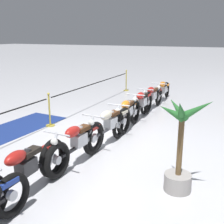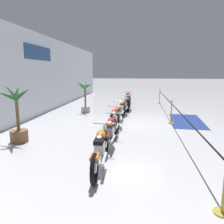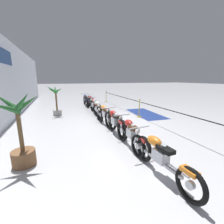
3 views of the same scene
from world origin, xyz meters
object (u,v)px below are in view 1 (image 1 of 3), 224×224
(motorcycle_orange_0, at_px, (163,90))
(motorcycle_cream_4, at_px, (110,126))
(motorcycle_orange_3, at_px, (127,114))
(motorcycle_red_1, at_px, (152,97))
(motorcycle_red_6, at_px, (24,172))
(stanchion_mid_left, at_px, (50,115))
(floor_banner, at_px, (17,128))
(motorcycle_red_5, at_px, (78,144))
(potted_palm_right_of_row, at_px, (181,149))
(motorcycle_red_2, at_px, (142,104))
(stanchion_far_left, at_px, (76,93))

(motorcycle_orange_0, relative_size, motorcycle_cream_4, 1.00)
(motorcycle_orange_3, xyz_separation_m, motorcycle_cream_4, (1.25, 0.02, -0.00))
(motorcycle_red_1, height_order, motorcycle_cream_4, motorcycle_cream_4)
(motorcycle_red_6, bearing_deg, motorcycle_orange_0, 178.25)
(stanchion_mid_left, height_order, floor_banner, stanchion_mid_left)
(motorcycle_red_5, bearing_deg, potted_palm_right_of_row, 85.35)
(motorcycle_cream_4, distance_m, stanchion_mid_left, 2.36)
(stanchion_mid_left, bearing_deg, potted_palm_right_of_row, 64.78)
(motorcycle_red_1, xyz_separation_m, motorcycle_orange_3, (2.61, 0.03, 0.02))
(motorcycle_red_2, xyz_separation_m, motorcycle_cream_4, (2.56, 0.01, -0.00))
(motorcycle_orange_3, xyz_separation_m, potted_palm_right_of_row, (2.81, 2.15, 0.33))
(motorcycle_red_2, bearing_deg, motorcycle_red_5, -1.57)
(motorcycle_orange_3, distance_m, potted_palm_right_of_row, 3.55)
(motorcycle_orange_3, height_order, floor_banner, motorcycle_orange_3)
(motorcycle_red_1, relative_size, floor_banner, 0.74)
(stanchion_far_left, bearing_deg, motorcycle_red_6, 22.33)
(motorcycle_red_5, xyz_separation_m, stanchion_far_left, (-3.46, -2.18, 0.29))
(motorcycle_red_2, relative_size, stanchion_mid_left, 2.09)
(potted_palm_right_of_row, distance_m, stanchion_mid_left, 4.91)
(motorcycle_red_5, xyz_separation_m, stanchion_mid_left, (-1.90, -2.18, -0.11))
(motorcycle_red_2, height_order, stanchion_far_left, stanchion_far_left)
(motorcycle_orange_3, xyz_separation_m, motorcycle_red_6, (4.14, -0.24, -0.00))
(floor_banner, bearing_deg, motorcycle_cream_4, 94.64)
(motorcycle_orange_3, relative_size, floor_banner, 0.75)
(motorcycle_red_2, xyz_separation_m, stanchion_far_left, (0.47, -2.29, 0.27))
(motorcycle_red_1, relative_size, motorcycle_red_2, 1.06)
(motorcycle_cream_4, xyz_separation_m, potted_palm_right_of_row, (1.56, 2.13, 0.33))
(motorcycle_red_6, xyz_separation_m, potted_palm_right_of_row, (-1.33, 2.38, 0.33))
(motorcycle_orange_0, xyz_separation_m, potted_palm_right_of_row, (6.87, 2.13, 0.35))
(motorcycle_cream_4, bearing_deg, stanchion_mid_left, -102.91)
(motorcycle_red_6, bearing_deg, floor_banner, -134.75)
(motorcycle_orange_3, bearing_deg, motorcycle_red_2, 179.48)
(motorcycle_cream_4, relative_size, motorcycle_red_6, 0.99)
(motorcycle_red_2, height_order, floor_banner, motorcycle_red_2)
(motorcycle_red_1, distance_m, potted_palm_right_of_row, 5.85)
(motorcycle_red_6, relative_size, stanchion_far_left, 0.19)
(motorcycle_red_2, distance_m, motorcycle_cream_4, 2.56)
(motorcycle_red_1, height_order, stanchion_mid_left, stanchion_mid_left)
(motorcycle_cream_4, bearing_deg, motorcycle_red_5, -4.74)
(motorcycle_cream_4, relative_size, stanchion_far_left, 0.19)
(motorcycle_red_6, height_order, floor_banner, motorcycle_red_6)
(motorcycle_red_5, height_order, stanchion_far_left, stanchion_far_left)
(motorcycle_red_6, bearing_deg, motorcycle_orange_3, 176.72)
(motorcycle_cream_4, distance_m, stanchion_far_left, 3.12)
(motorcycle_red_1, distance_m, motorcycle_red_2, 1.31)
(stanchion_mid_left, bearing_deg, motorcycle_red_2, 131.54)
(motorcycle_red_1, xyz_separation_m, potted_palm_right_of_row, (5.42, 2.18, 0.35))
(motorcycle_red_5, relative_size, floor_banner, 0.70)
(motorcycle_red_1, relative_size, motorcycle_red_5, 1.06)
(motorcycle_orange_3, height_order, stanchion_mid_left, stanchion_mid_left)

